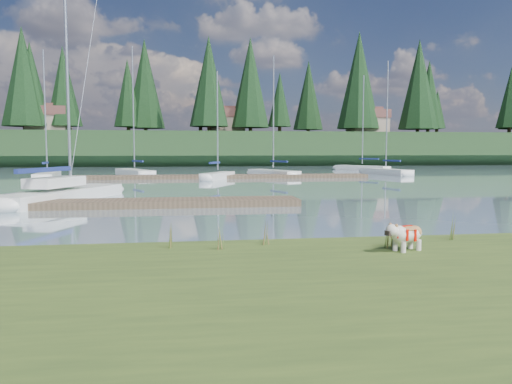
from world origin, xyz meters
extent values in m
plane|color=#7D96A5|center=(0.00, 30.00, 0.00)|extent=(200.00, 200.00, 0.00)
cube|color=#3A4E1C|center=(0.00, -6.00, 0.17)|extent=(60.00, 9.00, 0.35)
cube|color=black|center=(0.00, 73.00, 2.50)|extent=(200.00, 20.00, 5.00)
cylinder|color=silver|center=(3.42, -3.41, 0.46)|extent=(0.11, 0.11, 0.22)
cylinder|color=silver|center=(3.33, -3.20, 0.46)|extent=(0.11, 0.11, 0.22)
cylinder|color=silver|center=(3.83, -3.24, 0.46)|extent=(0.11, 0.11, 0.22)
cylinder|color=silver|center=(3.75, -3.03, 0.46)|extent=(0.11, 0.11, 0.22)
ellipsoid|color=silver|center=(3.59, -3.21, 0.70)|extent=(0.82, 0.62, 0.35)
ellipsoid|color=#A46D3D|center=(3.59, -3.21, 0.81)|extent=(0.61, 0.51, 0.12)
ellipsoid|color=silver|center=(3.18, -3.38, 0.81)|extent=(0.34, 0.35, 0.26)
cube|color=black|center=(3.07, -3.42, 0.76)|extent=(0.12, 0.15, 0.10)
cube|color=white|center=(-6.81, 11.87, 0.22)|extent=(4.73, 8.56, 0.70)
ellipsoid|color=white|center=(-5.34, 15.81, 0.22)|extent=(2.52, 2.79, 0.70)
cylinder|color=silver|center=(-6.54, 12.58, 7.18)|extent=(0.14, 0.14, 12.76)
cube|color=navy|center=(-7.24, 10.70, 1.55)|extent=(1.52, 3.66, 0.20)
cube|color=white|center=(-6.97, 11.42, 0.95)|extent=(2.32, 3.34, 0.45)
cube|color=#4C3D2C|center=(-4.00, 9.00, 0.15)|extent=(16.00, 2.00, 0.30)
cube|color=#4C3D2C|center=(2.00, 30.00, 0.15)|extent=(26.00, 2.20, 0.30)
cube|color=white|center=(-12.28, 30.58, 0.22)|extent=(2.25, 6.61, 0.70)
ellipsoid|color=white|center=(-12.68, 33.79, 0.22)|extent=(1.62, 1.93, 0.70)
cylinder|color=silver|center=(-12.28, 30.58, 5.71)|extent=(0.12, 0.12, 9.81)
cube|color=navy|center=(-12.18, 29.70, 1.40)|extent=(0.51, 2.58, 0.20)
cube|color=white|center=(-5.71, 36.04, 0.22)|extent=(4.41, 7.33, 0.70)
ellipsoid|color=white|center=(-7.16, 39.37, 0.22)|extent=(2.25, 2.45, 0.70)
cylinder|color=silver|center=(-5.71, 36.04, 6.48)|extent=(0.12, 0.12, 11.37)
cube|color=navy|center=(-5.31, 35.12, 1.40)|extent=(1.34, 2.73, 0.20)
cube|color=white|center=(1.78, 28.66, 0.22)|extent=(3.27, 5.14, 0.70)
ellipsoid|color=white|center=(2.89, 30.98, 0.22)|extent=(1.62, 1.75, 0.70)
cylinder|color=silver|center=(1.78, 28.66, 4.84)|extent=(0.12, 0.12, 8.08)
cube|color=navy|center=(1.48, 28.03, 1.40)|extent=(1.06, 1.93, 0.20)
cube|color=white|center=(7.25, 32.91, 0.22)|extent=(4.07, 6.73, 0.70)
ellipsoid|color=white|center=(5.91, 35.97, 0.22)|extent=(2.07, 2.26, 0.70)
cylinder|color=silver|center=(7.25, 32.91, 5.94)|extent=(0.12, 0.12, 10.28)
cube|color=navy|center=(7.62, 32.08, 1.40)|extent=(1.25, 2.52, 0.20)
cube|color=white|center=(18.86, 34.28, 0.22)|extent=(3.05, 6.88, 0.70)
ellipsoid|color=white|center=(18.08, 37.54, 0.22)|extent=(1.85, 2.12, 0.70)
cylinder|color=silver|center=(18.86, 34.28, 5.97)|extent=(0.12, 0.12, 10.34)
cube|color=navy|center=(19.08, 33.39, 1.40)|extent=(0.82, 2.64, 0.20)
cube|color=white|center=(20.15, 44.42, 0.22)|extent=(5.09, 6.77, 0.70)
ellipsoid|color=white|center=(18.28, 47.37, 0.22)|extent=(2.31, 2.43, 0.70)
cylinder|color=silver|center=(20.15, 44.42, 6.02)|extent=(0.12, 0.12, 10.44)
cube|color=navy|center=(20.66, 43.61, 1.40)|extent=(1.66, 2.46, 0.20)
cone|color=#475B23|center=(-0.32, -2.48, 0.60)|extent=(0.03, 0.03, 0.50)
cone|color=brown|center=(-0.21, -2.55, 0.55)|extent=(0.03, 0.03, 0.40)
cone|color=#475B23|center=(-0.26, -2.45, 0.62)|extent=(0.03, 0.03, 0.54)
cone|color=brown|center=(-0.18, -2.51, 0.52)|extent=(0.03, 0.03, 0.35)
cone|color=#475B23|center=(-0.30, -2.56, 0.57)|extent=(0.03, 0.03, 0.45)
cone|color=#475B23|center=(0.67, -2.12, 0.62)|extent=(0.03, 0.03, 0.53)
cone|color=brown|center=(0.78, -2.19, 0.56)|extent=(0.03, 0.03, 0.43)
cone|color=#475B23|center=(0.73, -2.09, 0.64)|extent=(0.03, 0.03, 0.58)
cone|color=brown|center=(0.81, -2.15, 0.54)|extent=(0.03, 0.03, 0.37)
cone|color=#475B23|center=(0.69, -2.20, 0.59)|extent=(0.03, 0.03, 0.48)
cone|color=#475B23|center=(3.39, -2.66, 0.69)|extent=(0.03, 0.03, 0.68)
cone|color=brown|center=(3.50, -2.73, 0.62)|extent=(0.03, 0.03, 0.54)
cone|color=#475B23|center=(3.45, -2.63, 0.72)|extent=(0.03, 0.03, 0.75)
cone|color=brown|center=(3.53, -2.69, 0.59)|extent=(0.03, 0.03, 0.48)
cone|color=#475B23|center=(3.41, -2.74, 0.66)|extent=(0.03, 0.03, 0.61)
cone|color=#475B23|center=(-1.40, -2.20, 0.63)|extent=(0.03, 0.03, 0.55)
cone|color=brown|center=(-1.29, -2.27, 0.57)|extent=(0.03, 0.03, 0.44)
cone|color=#475B23|center=(-1.34, -2.17, 0.65)|extent=(0.03, 0.03, 0.61)
cone|color=brown|center=(-1.26, -2.23, 0.54)|extent=(0.03, 0.03, 0.39)
cone|color=#475B23|center=(-1.38, -2.28, 0.60)|extent=(0.03, 0.03, 0.50)
cone|color=#475B23|center=(3.28, -2.84, 0.56)|extent=(0.03, 0.03, 0.41)
cone|color=brown|center=(3.39, -2.91, 0.51)|extent=(0.03, 0.03, 0.33)
cone|color=#475B23|center=(3.34, -2.81, 0.58)|extent=(0.03, 0.03, 0.45)
cone|color=brown|center=(3.42, -2.87, 0.49)|extent=(0.03, 0.03, 0.29)
cone|color=#475B23|center=(3.30, -2.92, 0.53)|extent=(0.03, 0.03, 0.37)
cone|color=#475B23|center=(5.14, -2.11, 0.67)|extent=(0.03, 0.03, 0.64)
cone|color=brown|center=(5.25, -2.18, 0.61)|extent=(0.03, 0.03, 0.51)
cone|color=#475B23|center=(5.20, -2.08, 0.70)|extent=(0.03, 0.03, 0.70)
cone|color=brown|center=(5.28, -2.14, 0.57)|extent=(0.03, 0.03, 0.45)
cone|color=#475B23|center=(5.16, -2.19, 0.64)|extent=(0.03, 0.03, 0.58)
cube|color=#33281C|center=(0.00, -1.60, 0.07)|extent=(60.00, 0.50, 0.14)
cylinder|color=#382619|center=(-25.00, 68.00, 5.90)|extent=(0.60, 0.60, 1.80)
cone|color=black|center=(-25.00, 68.00, 13.55)|extent=(6.60, 6.60, 15.00)
cylinder|color=#382619|center=(-10.00, 72.00, 5.90)|extent=(0.60, 0.60, 1.80)
cone|color=black|center=(-10.00, 72.00, 11.75)|extent=(4.84, 4.84, 11.00)
cylinder|color=#382619|center=(3.00, 66.00, 5.90)|extent=(0.60, 0.60, 1.80)
cone|color=black|center=(3.00, 66.00, 13.10)|extent=(6.16, 6.16, 14.00)
cylinder|color=#382619|center=(15.00, 70.00, 5.90)|extent=(0.60, 0.60, 1.80)
cone|color=black|center=(15.00, 70.00, 10.85)|extent=(3.96, 3.96, 9.00)
cylinder|color=#382619|center=(28.00, 68.00, 5.90)|extent=(0.60, 0.60, 1.80)
cone|color=black|center=(28.00, 68.00, 14.00)|extent=(7.04, 7.04, 16.00)
cylinder|color=#382619|center=(42.00, 71.00, 5.90)|extent=(0.60, 0.60, 1.80)
cone|color=black|center=(42.00, 71.00, 12.20)|extent=(5.28, 5.28, 12.00)
cylinder|color=#382619|center=(55.00, 67.00, 5.90)|extent=(0.60, 0.60, 1.80)
cone|color=black|center=(55.00, 67.00, 11.52)|extent=(4.62, 4.62, 10.50)
cube|color=gray|center=(-22.00, 70.00, 6.40)|extent=(6.00, 5.00, 2.80)
cube|color=brown|center=(-22.00, 70.00, 8.50)|extent=(6.30, 5.30, 1.40)
cube|color=brown|center=(-22.00, 70.00, 9.30)|extent=(4.20, 3.60, 0.70)
cube|color=gray|center=(6.00, 71.00, 6.40)|extent=(6.00, 5.00, 2.80)
cube|color=brown|center=(6.00, 71.00, 8.50)|extent=(6.30, 5.30, 1.40)
cube|color=brown|center=(6.00, 71.00, 9.30)|extent=(4.20, 3.60, 0.70)
cube|color=gray|center=(30.00, 69.00, 6.40)|extent=(6.00, 5.00, 2.80)
cube|color=brown|center=(30.00, 69.00, 8.50)|extent=(6.30, 5.30, 1.40)
cube|color=brown|center=(30.00, 69.00, 9.30)|extent=(4.20, 3.60, 0.70)
camera|label=1|loc=(-1.01, -12.93, 2.45)|focal=35.00mm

